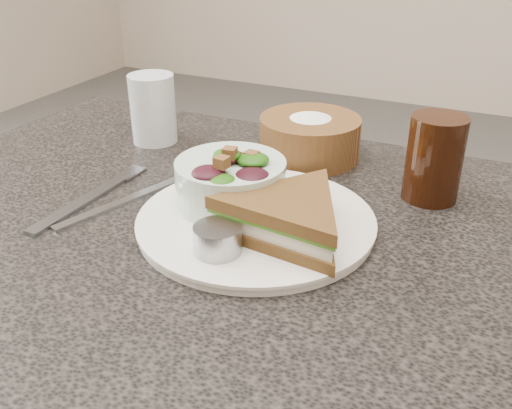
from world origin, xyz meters
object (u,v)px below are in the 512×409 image
at_px(water_glass, 153,109).
at_px(sandwich, 288,218).
at_px(bread_basket, 310,131).
at_px(salad_bowl, 231,175).
at_px(cola_glass, 435,154).
at_px(dinner_plate, 256,222).
at_px(dressing_ramekin, 218,240).

bearing_deg(water_glass, sandwich, -33.18).
bearing_deg(water_glass, bread_basket, 9.68).
relative_size(salad_bowl, water_glass, 1.24).
xyz_separation_m(cola_glass, water_glass, (-0.45, 0.02, -0.01)).
relative_size(salad_bowl, bread_basket, 0.89).
bearing_deg(sandwich, dinner_plate, 160.75).
bearing_deg(dressing_ramekin, water_glass, 134.38).
xyz_separation_m(bread_basket, cola_glass, (0.19, -0.06, 0.02)).
distance_m(dinner_plate, bread_basket, 0.23).
relative_size(sandwich, bread_basket, 1.21).
bearing_deg(sandwich, dressing_ramekin, -125.51).
xyz_separation_m(sandwich, salad_bowl, (-0.10, 0.05, 0.01)).
xyz_separation_m(dressing_ramekin, water_glass, (-0.27, 0.27, 0.03)).
xyz_separation_m(salad_bowl, bread_basket, (0.03, 0.21, -0.01)).
bearing_deg(bread_basket, dinner_plate, -85.51).
xyz_separation_m(dinner_plate, sandwich, (0.05, -0.03, 0.03)).
xyz_separation_m(dinner_plate, bread_basket, (-0.02, 0.23, 0.04)).
xyz_separation_m(salad_bowl, cola_glass, (0.22, 0.15, 0.01)).
bearing_deg(water_glass, salad_bowl, -36.16).
bearing_deg(cola_glass, salad_bowl, -145.74).
bearing_deg(salad_bowl, sandwich, -25.24).
xyz_separation_m(dinner_plate, cola_glass, (0.18, 0.17, 0.06)).
height_order(dressing_ramekin, bread_basket, bread_basket).
distance_m(dressing_ramekin, water_glass, 0.38).
xyz_separation_m(dressing_ramekin, bread_basket, (-0.01, 0.32, 0.02)).
height_order(sandwich, dressing_ramekin, sandwich).
bearing_deg(cola_glass, bread_basket, 162.50).
xyz_separation_m(salad_bowl, water_glass, (-0.23, 0.17, 0.00)).
bearing_deg(dinner_plate, bread_basket, 94.49).
height_order(bread_basket, water_glass, water_glass).
bearing_deg(dinner_plate, dressing_ramekin, -92.81).
distance_m(salad_bowl, water_glass, 0.28).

